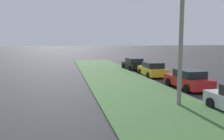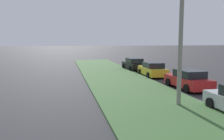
{
  "view_description": "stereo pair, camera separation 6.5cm",
  "coord_description": "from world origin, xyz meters",
  "px_view_note": "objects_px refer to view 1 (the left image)",
  "views": [
    {
      "loc": [
        -3.9,
        11.2,
        3.7
      ],
      "look_at": [
        15.89,
        7.19,
        1.19
      ],
      "focal_mm": 38.9,
      "sensor_mm": 36.0,
      "label": 1
    },
    {
      "loc": [
        -3.92,
        11.14,
        3.7
      ],
      "look_at": [
        15.89,
        7.19,
        1.19
      ],
      "focal_mm": 38.9,
      "sensor_mm": 36.0,
      "label": 2
    }
  ],
  "objects_px": {
    "parked_car_red": "(188,80)",
    "parked_car_black": "(134,64)",
    "parked_car_yellow": "(152,70)",
    "streetlight": "(188,27)"
  },
  "relations": [
    {
      "from": "parked_car_red",
      "to": "parked_car_yellow",
      "type": "xyz_separation_m",
      "value": [
        6.48,
        0.38,
        0.0
      ]
    },
    {
      "from": "parked_car_red",
      "to": "parked_car_black",
      "type": "distance_m",
      "value": 12.15
    },
    {
      "from": "parked_car_red",
      "to": "parked_car_black",
      "type": "relative_size",
      "value": 1.0
    },
    {
      "from": "parked_car_red",
      "to": "parked_car_black",
      "type": "height_order",
      "value": "same"
    },
    {
      "from": "parked_car_red",
      "to": "streetlight",
      "type": "bearing_deg",
      "value": 146.48
    },
    {
      "from": "parked_car_yellow",
      "to": "streetlight",
      "type": "distance_m",
      "value": 11.75
    },
    {
      "from": "parked_car_yellow",
      "to": "streetlight",
      "type": "height_order",
      "value": "streetlight"
    },
    {
      "from": "parked_car_yellow",
      "to": "parked_car_black",
      "type": "bearing_deg",
      "value": 3.7
    },
    {
      "from": "parked_car_yellow",
      "to": "streetlight",
      "type": "relative_size",
      "value": 0.58
    },
    {
      "from": "parked_car_red",
      "to": "streetlight",
      "type": "relative_size",
      "value": 0.59
    }
  ]
}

